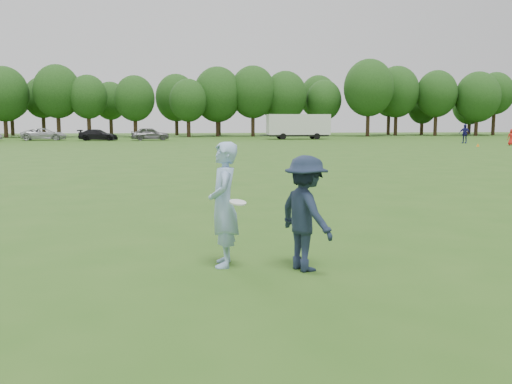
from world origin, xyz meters
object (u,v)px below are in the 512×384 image
defender (306,213)px  field_cone (478,145)px  player_far_c (512,137)px  car_d (98,135)px  cargo_trailer (298,125)px  car_c (44,134)px  car_e (150,134)px  thrower (224,205)px  player_far_b (465,134)px

defender → field_cone: bearing=-56.2°
player_far_c → defender: bearing=96.1°
car_d → cargo_trailer: 24.97m
car_c → car_e: 12.96m
car_c → thrower: bearing=-168.5°
defender → car_d: 60.49m
thrower → player_far_c: (30.65, 40.10, -0.21)m
car_d → cargo_trailer: cargo_trailer is taller
car_d → player_far_c: bearing=-109.1°
player_far_b → field_cone: 7.73m
thrower → car_c: bearing=-160.2°
thrower → car_c: (-17.63, 60.55, -0.28)m
car_c → player_far_c: bearing=-117.7°
car_d → car_e: (6.17, -0.09, 0.11)m
player_far_b → player_far_c: 5.79m
car_c → car_e: car_e is taller
player_far_c → car_e: (-35.44, 18.64, -0.01)m
player_far_b → car_d: 41.90m
player_far_b → car_c: bearing=-154.8°
player_far_c → cargo_trailer: 26.33m
player_far_c → car_d: (-41.61, 18.73, -0.13)m
car_e → cargo_trailer: 18.82m
car_d → cargo_trailer: (24.90, 1.58, 1.10)m
field_cone → defender: bearing=-122.8°
field_cone → cargo_trailer: (-12.28, 22.08, 1.63)m
thrower → car_e: (-4.79, 58.74, -0.22)m
defender → cargo_trailer: size_ratio=0.20×
player_far_b → field_cone: bearing=-66.5°
player_far_b → car_d: bearing=-155.4°
field_cone → cargo_trailer: 25.31m
thrower → car_c: size_ratio=0.38×
defender → car_c: defender is taller
player_far_c → car_e: size_ratio=0.35×
player_far_c → car_c: player_far_c is taller
car_c → field_cone: car_c is taller
car_d → field_cone: (37.18, -20.49, -0.52)m
field_cone → cargo_trailer: bearing=119.1°
defender → car_e: defender is taller
car_e → field_cone: car_e is taller
player_far_c → car_e: 40.04m
car_c → field_cone: size_ratio=17.61×
player_far_b → field_cone: player_far_b is taller
thrower → defender: thrower is taller
car_d → field_cone: car_d is taller
defender → car_e: 59.46m
thrower → player_far_b: (28.78, 45.58, -0.00)m
car_c → cargo_trailer: (31.56, -0.14, 1.04)m
thrower → cargo_trailer: (13.93, 60.42, 0.77)m
car_e → cargo_trailer: cargo_trailer is taller
thrower → player_far_c: 50.47m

